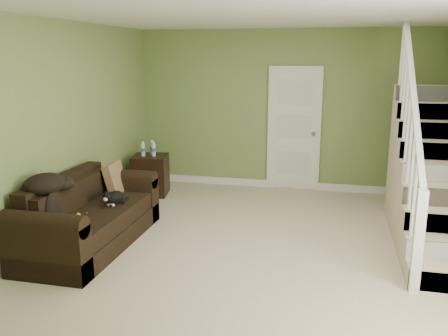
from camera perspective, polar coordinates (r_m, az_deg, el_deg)
The scene contains 15 objects.
floor at distance 5.52m, azimuth 4.51°, elevation -9.90°, with size 5.00×5.50×0.01m, color tan.
ceiling at distance 5.09m, azimuth 5.07°, elevation 18.10°, with size 5.00×5.50×0.01m, color white.
wall_back at distance 7.85m, azimuth 7.78°, elevation 6.83°, with size 5.00×0.04×2.60m, color olive.
wall_front at distance 2.54m, azimuth -4.56°, elevation -6.81°, with size 5.00×0.04×2.60m, color olive.
wall_left at distance 6.04m, azimuth -19.47°, elevation 4.26°, with size 0.04×5.50×2.60m, color olive.
baseboard_back at distance 8.06m, azimuth 7.49°, elevation -1.99°, with size 5.00×0.04×0.12m, color white.
baseboard_left at distance 6.32m, azimuth -18.37°, elevation -6.91°, with size 0.04×5.50×0.12m, color white.
door at distance 7.84m, azimuth 8.42°, elevation 4.63°, with size 0.86×0.12×2.02m.
staircase at distance 6.30m, azimuth 24.28°, elevation -1.94°, with size 1.00×2.51×2.82m.
sofa at distance 5.80m, azimuth -16.06°, elevation -5.95°, with size 0.89×2.06×0.81m.
side_table at distance 7.67m, azimuth -8.83°, elevation -0.77°, with size 0.62×0.62×0.86m.
cat at distance 5.81m, azimuth -13.12°, elevation -3.51°, with size 0.21×0.44×0.21m.
banana at distance 5.43m, azimuth -17.14°, elevation -5.58°, with size 0.06×0.21×0.06m, color yellow.
throw_pillow at distance 6.33m, azimuth -12.97°, elevation -1.24°, with size 0.10×0.41×0.41m, color #513720.
throw_blanket at distance 5.41m, azimuth -20.78°, elevation -1.78°, with size 0.40×0.52×0.22m, color black.
Camera 1 is at (0.74, -5.02, 2.17)m, focal length 38.00 mm.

